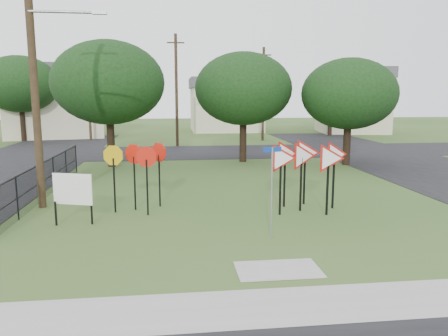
{
  "coord_description": "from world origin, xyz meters",
  "views": [
    {
      "loc": [
        -2.46,
        -12.04,
        4.1
      ],
      "look_at": [
        -0.65,
        3.0,
        1.6
      ],
      "focal_mm": 35.0,
      "sensor_mm": 36.0,
      "label": 1
    }
  ],
  "objects_px": {
    "stop_sign_cluster": "(138,162)",
    "yield_sign_cluster": "(306,159)",
    "info_board": "(73,191)",
    "street_name_sign": "(272,186)"
  },
  "relations": [
    {
      "from": "street_name_sign",
      "to": "stop_sign_cluster",
      "type": "distance_m",
      "value": 5.38
    },
    {
      "from": "street_name_sign",
      "to": "stop_sign_cluster",
      "type": "height_order",
      "value": "street_name_sign"
    },
    {
      "from": "street_name_sign",
      "to": "yield_sign_cluster",
      "type": "bearing_deg",
      "value": 57.02
    },
    {
      "from": "stop_sign_cluster",
      "to": "street_name_sign",
      "type": "bearing_deg",
      "value": -41.54
    },
    {
      "from": "stop_sign_cluster",
      "to": "info_board",
      "type": "distance_m",
      "value": 2.59
    },
    {
      "from": "stop_sign_cluster",
      "to": "info_board",
      "type": "xyz_separation_m",
      "value": [
        -1.98,
        -1.52,
        -0.69
      ]
    },
    {
      "from": "street_name_sign",
      "to": "yield_sign_cluster",
      "type": "distance_m",
      "value": 3.57
    },
    {
      "from": "yield_sign_cluster",
      "to": "info_board",
      "type": "distance_m",
      "value": 8.03
    },
    {
      "from": "stop_sign_cluster",
      "to": "yield_sign_cluster",
      "type": "height_order",
      "value": "yield_sign_cluster"
    },
    {
      "from": "yield_sign_cluster",
      "to": "street_name_sign",
      "type": "bearing_deg",
      "value": -122.98
    }
  ]
}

